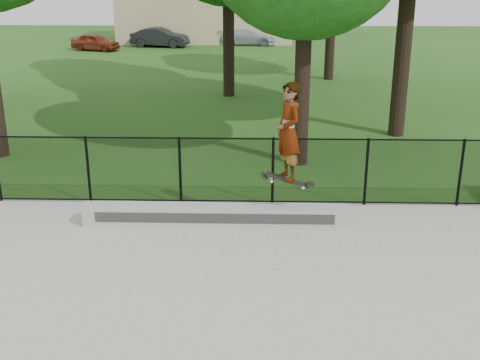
{
  "coord_description": "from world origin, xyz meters",
  "views": [
    {
      "loc": [
        1.64,
        -6.35,
        4.92
      ],
      "look_at": [
        1.34,
        4.2,
        1.2
      ],
      "focal_mm": 45.0,
      "sensor_mm": 36.0,
      "label": 1
    }
  ],
  "objects_px": {
    "grind_ledge": "(215,215)",
    "car_b": "(160,37)",
    "skater_airborne": "(289,133)",
    "car_c": "(248,37)",
    "car_a": "(95,42)"
  },
  "relations": [
    {
      "from": "grind_ledge",
      "to": "car_a",
      "type": "distance_m",
      "value": 28.96
    },
    {
      "from": "car_b",
      "to": "car_c",
      "type": "bearing_deg",
      "value": -68.84
    },
    {
      "from": "car_b",
      "to": "car_c",
      "type": "distance_m",
      "value": 5.92
    },
    {
      "from": "grind_ledge",
      "to": "car_b",
      "type": "distance_m",
      "value": 29.89
    },
    {
      "from": "grind_ledge",
      "to": "car_c",
      "type": "height_order",
      "value": "car_c"
    },
    {
      "from": "grind_ledge",
      "to": "car_a",
      "type": "bearing_deg",
      "value": 109.0
    },
    {
      "from": "car_b",
      "to": "skater_airborne",
      "type": "relative_size",
      "value": 1.66
    },
    {
      "from": "grind_ledge",
      "to": "car_c",
      "type": "bearing_deg",
      "value": 89.72
    },
    {
      "from": "car_b",
      "to": "car_c",
      "type": "xyz_separation_m",
      "value": [
        5.79,
        1.25,
        -0.08
      ]
    },
    {
      "from": "car_b",
      "to": "car_c",
      "type": "relative_size",
      "value": 1.0
    },
    {
      "from": "grind_ledge",
      "to": "car_b",
      "type": "xyz_separation_m",
      "value": [
        -5.64,
        29.35,
        0.35
      ]
    },
    {
      "from": "car_c",
      "to": "skater_airborne",
      "type": "distance_m",
      "value": 30.88
    },
    {
      "from": "grind_ledge",
      "to": "car_a",
      "type": "xyz_separation_m",
      "value": [
        -9.43,
        27.38,
        0.26
      ]
    },
    {
      "from": "skater_airborne",
      "to": "car_b",
      "type": "bearing_deg",
      "value": 103.4
    },
    {
      "from": "car_c",
      "to": "skater_airborne",
      "type": "relative_size",
      "value": 1.67
    }
  ]
}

